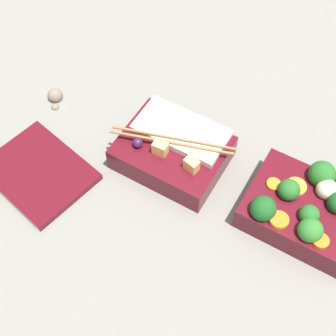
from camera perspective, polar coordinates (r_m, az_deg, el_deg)
ground_plane at (r=0.81m, az=8.22°, el=-3.25°), size 3.00×3.00×0.00m
bento_tray_vegetable at (r=0.78m, az=16.47°, el=-4.62°), size 0.18×0.15×0.08m
bento_tray_rice at (r=0.81m, az=0.66°, el=2.17°), size 0.21×0.14×0.07m
bento_lid at (r=0.85m, az=-15.47°, el=-0.53°), size 0.20×0.17×0.01m
pebble_0 at (r=0.94m, az=-13.60°, el=7.36°), size 0.02×0.02×0.02m
pebble_2 at (r=0.95m, az=-13.59°, el=8.57°), size 0.03×0.03×0.03m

